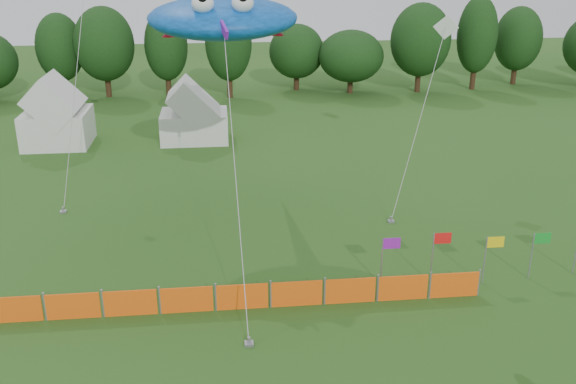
{
  "coord_description": "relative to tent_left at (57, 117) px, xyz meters",
  "views": [
    {
      "loc": [
        -2.07,
        -12.72,
        12.34
      ],
      "look_at": [
        0.0,
        6.0,
        5.2
      ],
      "focal_mm": 40.0,
      "sensor_mm": 36.0,
      "label": 1
    }
  ],
  "objects": [
    {
      "name": "treeline",
      "position": [
        14.43,
        14.53,
        2.29
      ],
      "size": [
        104.57,
        8.78,
        8.36
      ],
      "color": "#382314",
      "rests_on": "ground"
    },
    {
      "name": "tent_left",
      "position": [
        0.0,
        0.0,
        0.0
      ],
      "size": [
        4.26,
        4.26,
        3.76
      ],
      "color": "silver",
      "rests_on": "ground"
    },
    {
      "name": "tent_right",
      "position": [
        9.07,
        0.05,
        -0.26
      ],
      "size": [
        4.59,
        3.67,
        3.24
      ],
      "color": "silver",
      "rests_on": "ground"
    },
    {
      "name": "barrier_fence",
      "position": [
        11.33,
        -22.59,
        -1.4
      ],
      "size": [
        17.9,
        0.06,
        1.0
      ],
      "color": "#FB590D",
      "rests_on": "ground"
    },
    {
      "name": "flag_row",
      "position": [
        20.98,
        -21.46,
        -0.52
      ],
      "size": [
        8.73,
        0.47,
        2.11
      ],
      "color": "gray",
      "rests_on": "ground"
    },
    {
      "name": "stingray_kite",
      "position": [
        11.13,
        -13.62,
        7.62
      ],
      "size": [
        6.59,
        19.73,
        10.72
      ],
      "color": "blue",
      "rests_on": "ground"
    },
    {
      "name": "small_kite_white",
      "position": [
        21.75,
        -11.24,
        4.46
      ],
      "size": [
        4.74,
        5.9,
        9.19
      ],
      "color": "white",
      "rests_on": "ground"
    },
    {
      "name": "small_kite_dark",
      "position": [
        3.55,
        -9.68,
        4.01
      ],
      "size": [
        1.89,
        5.41,
        11.53
      ],
      "color": "black",
      "rests_on": "ground"
    }
  ]
}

